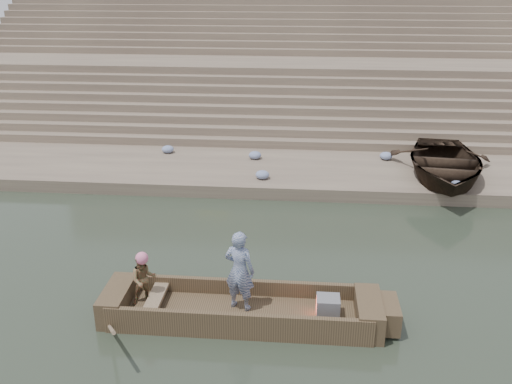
# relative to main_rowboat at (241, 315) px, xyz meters

# --- Properties ---
(ground) EXTENTS (120.00, 120.00, 0.00)m
(ground) POSITION_rel_main_rowboat_xyz_m (1.25, 0.31, -0.11)
(ground) COLOR #293427
(ground) RESTS_ON ground
(lower_landing) EXTENTS (32.00, 4.00, 0.40)m
(lower_landing) POSITION_rel_main_rowboat_xyz_m (1.25, 8.31, 0.09)
(lower_landing) COLOR gray
(lower_landing) RESTS_ON ground
(mid_landing) EXTENTS (32.00, 3.00, 2.80)m
(mid_landing) POSITION_rel_main_rowboat_xyz_m (1.25, 15.81, 1.29)
(mid_landing) COLOR gray
(mid_landing) RESTS_ON ground
(upper_landing) EXTENTS (32.00, 3.00, 5.20)m
(upper_landing) POSITION_rel_main_rowboat_xyz_m (1.25, 22.81, 2.49)
(upper_landing) COLOR gray
(upper_landing) RESTS_ON ground
(ghat_steps) EXTENTS (32.00, 11.00, 5.20)m
(ghat_steps) POSITION_rel_main_rowboat_xyz_m (1.25, 17.50, 1.69)
(ghat_steps) COLOR gray
(ghat_steps) RESTS_ON ground
(main_rowboat) EXTENTS (5.00, 1.30, 0.22)m
(main_rowboat) POSITION_rel_main_rowboat_xyz_m (0.00, 0.00, 0.00)
(main_rowboat) COLOR brown
(main_rowboat) RESTS_ON ground
(rowboat_trim) EXTENTS (6.04, 2.63, 1.76)m
(rowboat_trim) POSITION_rel_main_rowboat_xyz_m (0.21, -0.01, 0.20)
(rowboat_trim) COLOR brown
(rowboat_trim) RESTS_ON ground
(standing_man) EXTENTS (0.72, 0.58, 1.71)m
(standing_man) POSITION_rel_main_rowboat_xyz_m (-0.03, 0.11, 0.97)
(standing_man) COLOR navy
(standing_man) RESTS_ON main_rowboat
(rowing_man) EXTENTS (0.65, 0.58, 1.09)m
(rowing_man) POSITION_rel_main_rowboat_xyz_m (-2.00, 0.12, 0.66)
(rowing_man) COLOR #2A8044
(rowing_man) RESTS_ON main_rowboat
(television) EXTENTS (0.46, 0.42, 0.40)m
(television) POSITION_rel_main_rowboat_xyz_m (1.73, -0.00, 0.31)
(television) COLOR slate
(television) RESTS_ON main_rowboat
(beached_rowboat) EXTENTS (3.91, 5.11, 0.99)m
(beached_rowboat) POSITION_rel_main_rowboat_xyz_m (5.66, 7.74, 0.78)
(beached_rowboat) COLOR #2D2116
(beached_rowboat) RESTS_ON lower_landing
(cloth_bundles) EXTENTS (10.09, 2.99, 0.26)m
(cloth_bundles) POSITION_rel_main_rowboat_xyz_m (1.11, 8.44, 0.42)
(cloth_bundles) COLOR #3F5999
(cloth_bundles) RESTS_ON lower_landing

